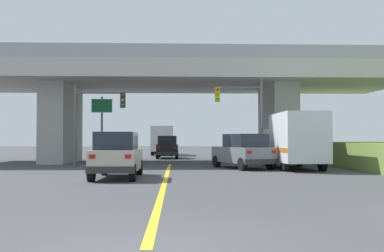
{
  "coord_description": "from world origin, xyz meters",
  "views": [
    {
      "loc": [
        0.47,
        -7.05,
        1.7
      ],
      "look_at": [
        1.29,
        17.08,
        2.42
      ],
      "focal_mm": 42.44,
      "sensor_mm": 36.0,
      "label": 1
    }
  ],
  "objects": [
    {
      "name": "overpass_bridge",
      "position": [
        0.0,
        26.9,
        5.57
      ],
      "size": [
        34.05,
        10.5,
        7.82
      ],
      "color": "#B7B5AD",
      "rests_on": "ground"
    },
    {
      "name": "traffic_signal_nearside",
      "position": [
        5.0,
        22.42,
        3.68
      ],
      "size": [
        3.13,
        0.36,
        5.78
      ],
      "color": "slate",
      "rests_on": "ground"
    },
    {
      "name": "ground",
      "position": [
        0.0,
        26.9,
        0.0
      ],
      "size": [
        160.0,
        160.0,
        0.0
      ],
      "primitive_type": "plane",
      "color": "#424244"
    },
    {
      "name": "sedan_oncoming",
      "position": [
        -0.36,
        34.03,
        1.01
      ],
      "size": [
        1.93,
        4.77,
        2.02
      ],
      "color": "black",
      "rests_on": "ground"
    },
    {
      "name": "suv_lead",
      "position": [
        -2.14,
        13.01,
        1.01
      ],
      "size": [
        1.93,
        4.55,
        2.02
      ],
      "color": "#B7B29E",
      "rests_on": "ground"
    },
    {
      "name": "semi_truck_distant",
      "position": [
        -1.07,
        42.71,
        1.63
      ],
      "size": [
        2.33,
        7.02,
        3.1
      ],
      "color": "silver",
      "rests_on": "ground"
    },
    {
      "name": "traffic_signal_farside",
      "position": [
        -4.88,
        22.04,
        3.4
      ],
      "size": [
        3.28,
        0.36,
        5.25
      ],
      "color": "#56595E",
      "rests_on": "ground"
    },
    {
      "name": "suv_crossing",
      "position": [
        4.37,
        19.35,
        1.01
      ],
      "size": [
        3.39,
        4.98,
        2.02
      ],
      "rotation": [
        0.0,
        0.0,
        0.33
      ],
      "color": "slate",
      "rests_on": "ground"
    },
    {
      "name": "box_truck",
      "position": [
        7.27,
        18.87,
        1.66
      ],
      "size": [
        2.33,
        6.75,
        3.18
      ],
      "color": "silver",
      "rests_on": "ground"
    },
    {
      "name": "highway_sign",
      "position": [
        -4.86,
        25.34,
        3.47
      ],
      "size": [
        1.49,
        0.17,
        4.75
      ],
      "color": "#56595E",
      "rests_on": "ground"
    },
    {
      "name": "lane_divider_stripe",
      "position": [
        0.0,
        12.1,
        0.0
      ],
      "size": [
        0.2,
        24.21,
        0.01
      ],
      "primitive_type": "cube",
      "color": "yellow",
      "rests_on": "ground"
    }
  ]
}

